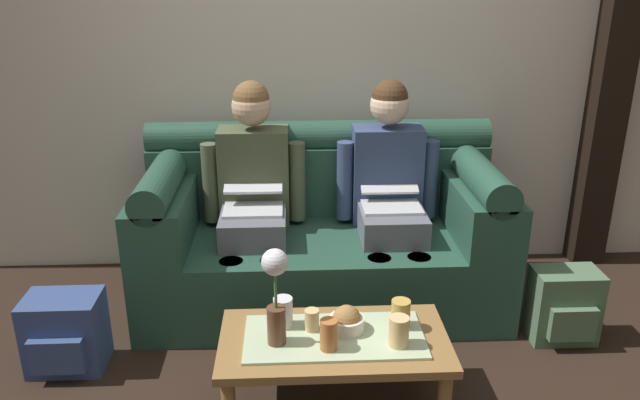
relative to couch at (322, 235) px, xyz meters
The scene contains 15 objects.
back_wall_patterned 1.20m from the couch, 90.00° to the left, with size 6.00×0.12×2.90m, color beige.
timber_pillar 2.07m from the couch, 13.52° to the left, with size 0.20×0.20×2.90m, color black.
couch is the anchor object (origin of this frame).
person_left 0.46m from the couch, behind, with size 0.56×0.67×1.22m.
person_right 0.46m from the couch, ahead, with size 0.56×0.67×1.22m.
coffee_table 0.98m from the couch, 90.00° to the right, with size 0.94×0.50×0.36m.
flower_vase 1.06m from the couch, 102.96° to the right, with size 0.10×0.10×0.41m.
snack_bowl 0.94m from the couch, 86.69° to the right, with size 0.15×0.15×0.12m.
cup_near_left 1.07m from the couch, 91.53° to the right, with size 0.07×0.07×0.13m, color #B26633.
cup_near_right 1.08m from the couch, 76.65° to the right, with size 0.08×0.08×0.12m, color #DBB77A.
cup_far_center 0.96m from the couch, 73.01° to the right, with size 0.08×0.08×0.12m, color gold.
cup_far_left 0.93m from the couch, 95.52° to the right, with size 0.06×0.06×0.09m, color #DBB77A.
cup_far_right 0.92m from the couch, 103.17° to the right, with size 0.08×0.08×0.13m, color silver.
backpack_left 1.39m from the couch, 153.06° to the right, with size 0.34×0.28×0.36m.
backpack_right 1.30m from the couch, 22.99° to the right, with size 0.32×0.25×0.37m.
Camera 1 is at (-0.17, -1.98, 1.77)m, focal length 34.84 mm.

